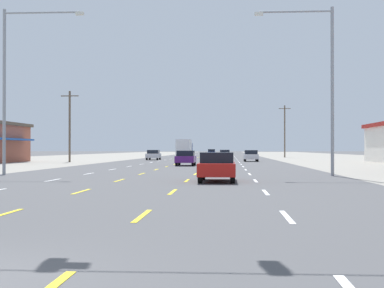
{
  "coord_description": "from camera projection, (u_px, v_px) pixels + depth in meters",
  "views": [
    {
      "loc": [
        3.83,
        -6.5,
        1.64
      ],
      "look_at": [
        -0.33,
        58.76,
        2.2
      ],
      "focal_mm": 52.16,
      "sensor_mm": 36.0,
      "label": 1
    }
  ],
  "objects": [
    {
      "name": "sedan_far_right_mid",
      "position": [
        251.0,
        156.0,
        71.83
      ],
      "size": [
        1.8,
        4.5,
        1.46
      ],
      "color": "silver",
      "rests_on": "ground"
    },
    {
      "name": "streetlight_left_row_0",
      "position": [
        13.0,
        78.0,
        34.88
      ],
      "size": [
        5.15,
        0.26,
        10.41
      ],
      "color": "gray",
      "rests_on": "ground"
    },
    {
      "name": "box_truck_inner_left_far",
      "position": [
        184.0,
        148.0,
        95.72
      ],
      "size": [
        2.4,
        7.2,
        3.23
      ],
      "color": "navy",
      "rests_on": "ground"
    },
    {
      "name": "lane_markings",
      "position": [
        208.0,
        157.0,
        111.0
      ],
      "size": [
        10.64,
        227.6,
        0.01
      ],
      "color": "white",
      "rests_on": "ground"
    },
    {
      "name": "lot_apron_left",
      "position": [
        13.0,
        161.0,
        74.15
      ],
      "size": [
        28.0,
        440.0,
        0.01
      ],
      "primitive_type": "cube",
      "color": "gray",
      "rests_on": "ground"
    },
    {
      "name": "sedan_inner_right_nearest",
      "position": [
        217.0,
        166.0,
        27.89
      ],
      "size": [
        1.8,
        4.5,
        1.46
      ],
      "color": "red",
      "rests_on": "ground"
    },
    {
      "name": "ground_plane",
      "position": [
        198.0,
        161.0,
        72.58
      ],
      "size": [
        572.0,
        572.0,
        0.0
      ],
      "primitive_type": "plane",
      "color": "#4C4C4F"
    },
    {
      "name": "sedan_center_turn_near",
      "position": [
        186.0,
        158.0,
        54.08
      ],
      "size": [
        1.8,
        4.5,
        1.46
      ],
      "color": "#4C196B",
      "rests_on": "ground"
    },
    {
      "name": "sedan_inner_right_farther",
      "position": [
        225.0,
        154.0,
        95.65
      ],
      "size": [
        1.8,
        4.5,
        1.46
      ],
      "color": "silver",
      "rests_on": "ground"
    },
    {
      "name": "sedan_far_left_midfar",
      "position": [
        153.0,
        155.0,
        82.09
      ],
      "size": [
        1.8,
        4.5,
        1.46
      ],
      "color": "silver",
      "rests_on": "ground"
    },
    {
      "name": "streetlight_right_row_0",
      "position": [
        324.0,
        77.0,
        33.66
      ],
      "size": [
        4.77,
        0.26,
        10.22
      ],
      "color": "gray",
      "rests_on": "ground"
    },
    {
      "name": "utility_pole_left_row_1",
      "position": [
        70.0,
        125.0,
        68.78
      ],
      "size": [
        2.2,
        0.26,
        8.77
      ],
      "color": "brown",
      "rests_on": "ground"
    },
    {
      "name": "hatchback_center_turn_farthest",
      "position": [
        212.0,
        152.0,
        129.2
      ],
      "size": [
        1.72,
        3.9,
        1.54
      ],
      "color": "navy",
      "rests_on": "ground"
    },
    {
      "name": "utility_pole_right_row_2",
      "position": [
        285.0,
        130.0,
        105.5
      ],
      "size": [
        2.2,
        0.26,
        9.86
      ],
      "color": "brown",
      "rests_on": "ground"
    }
  ]
}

